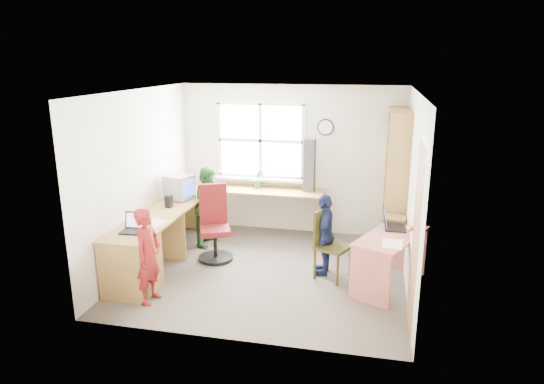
# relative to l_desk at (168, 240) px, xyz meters

# --- Properties ---
(room) EXTENTS (3.64, 3.44, 2.44)m
(room) POSITION_rel_l_desk_xyz_m (1.32, 0.38, 0.76)
(room) COLOR #49423A
(room) RESTS_ON ground
(l_desk) EXTENTS (2.38, 2.95, 0.75)m
(l_desk) POSITION_rel_l_desk_xyz_m (0.00, 0.00, 0.00)
(l_desk) COLOR #A87F43
(l_desk) RESTS_ON ground
(right_desk) EXTENTS (0.99, 1.31, 0.68)m
(right_desk) POSITION_rel_l_desk_xyz_m (2.90, 0.19, 0.04)
(right_desk) COLOR #CB7165
(right_desk) RESTS_ON ground
(bookshelf) EXTENTS (0.30, 1.02, 2.10)m
(bookshelf) POSITION_rel_l_desk_xyz_m (2.96, 1.47, 0.55)
(bookshelf) COLOR #A87F43
(bookshelf) RESTS_ON ground
(swivel_chair) EXTENTS (0.65, 0.65, 1.07)m
(swivel_chair) POSITION_rel_l_desk_xyz_m (0.45, 0.58, 0.00)
(swivel_chair) COLOR black
(swivel_chair) RESTS_ON ground
(wooden_chair) EXTENTS (0.52, 0.52, 0.91)m
(wooden_chair) POSITION_rel_l_desk_xyz_m (2.11, 0.30, 0.04)
(wooden_chair) COLOR #353612
(wooden_chair) RESTS_ON ground
(crt_monitor) EXTENTS (0.46, 0.43, 0.36)m
(crt_monitor) POSITION_rel_l_desk_xyz_m (-0.20, 0.93, 0.48)
(crt_monitor) COLOR #A2A3A7
(crt_monitor) RESTS_ON l_desk
(laptop_left) EXTENTS (0.34, 0.29, 0.22)m
(laptop_left) POSITION_rel_l_desk_xyz_m (-0.18, -0.50, 0.35)
(laptop_left) COLOR black
(laptop_left) RESTS_ON l_desk
(laptop_right) EXTENTS (0.31, 0.37, 0.25)m
(laptop_right) POSITION_rel_l_desk_xyz_m (2.89, 0.46, 0.29)
(laptop_right) COLOR black
(laptop_right) RESTS_ON right_desk
(speaker_a) EXTENTS (0.10, 0.10, 0.17)m
(speaker_a) POSITION_rel_l_desk_xyz_m (-0.18, 0.48, 0.38)
(speaker_a) COLOR black
(speaker_a) RESTS_ON l_desk
(speaker_b) EXTENTS (0.10, 0.10, 0.20)m
(speaker_b) POSITION_rel_l_desk_xyz_m (-0.14, 1.08, 0.39)
(speaker_b) COLOR black
(speaker_b) RESTS_ON l_desk
(cd_tower) EXTENTS (0.18, 0.16, 0.84)m
(cd_tower) POSITION_rel_l_desk_xyz_m (1.64, 1.78, 0.71)
(cd_tower) COLOR black
(cd_tower) RESTS_ON l_desk
(game_box) EXTENTS (0.32, 0.32, 0.06)m
(game_box) POSITION_rel_l_desk_xyz_m (2.95, 0.75, 0.26)
(game_box) COLOR red
(game_box) RESTS_ON right_desk
(paper_a) EXTENTS (0.27, 0.35, 0.00)m
(paper_a) POSITION_rel_l_desk_xyz_m (-0.07, -0.20, 0.30)
(paper_a) COLOR silver
(paper_a) RESTS_ON l_desk
(paper_b) EXTENTS (0.25, 0.34, 0.00)m
(paper_b) POSITION_rel_l_desk_xyz_m (2.90, -0.12, 0.23)
(paper_b) COLOR silver
(paper_b) RESTS_ON right_desk
(potted_plant) EXTENTS (0.20, 0.18, 0.31)m
(potted_plant) POSITION_rel_l_desk_xyz_m (0.81, 1.78, 0.45)
(potted_plant) COLOR #32762F
(potted_plant) RESTS_ON l_desk
(person_red) EXTENTS (0.32, 0.45, 1.15)m
(person_red) POSITION_rel_l_desk_xyz_m (0.12, -0.82, 0.12)
(person_red) COLOR maroon
(person_red) RESTS_ON ground
(person_green) EXTENTS (0.49, 0.61, 1.22)m
(person_green) POSITION_rel_l_desk_xyz_m (0.20, 1.12, 0.15)
(person_green) COLOR #28652A
(person_green) RESTS_ON ground
(person_navy) EXTENTS (0.28, 0.65, 1.10)m
(person_navy) POSITION_rel_l_desk_xyz_m (2.05, 0.40, 0.09)
(person_navy) COLOR #162046
(person_navy) RESTS_ON ground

